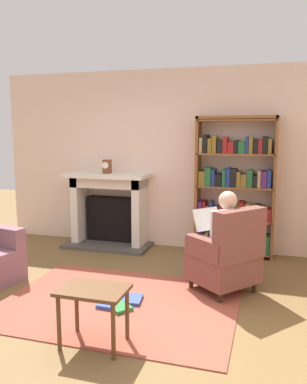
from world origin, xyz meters
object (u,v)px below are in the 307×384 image
Objects in this scene: fireplace at (110,207)px; seated_reader at (220,236)px; mantel_clock at (107,167)px; armchair_reading at (227,256)px; side_table at (93,298)px; bookshelf at (235,189)px.

seated_reader is at bearing -34.68° from fireplace.
mantel_clock is (0.01, -0.10, 0.65)m from fireplace.
armchair_reading is 1.71m from side_table.
seated_reader is at bearing -90.00° from armchair_reading.
seated_reader is at bearing -91.06° from bookshelf.
seated_reader is (-0.09, 0.07, 0.20)m from armchair_reading.
bookshelf is 1.51m from armchair_reading.
bookshelf is (1.90, 0.13, -0.29)m from mantel_clock.
fireplace is 1.94m from bookshelf.
mantel_clock is 3.01m from side_table.
side_table is at bearing 6.20° from armchair_reading.
fireplace is 6.42× the size of mantel_clock.
bookshelf reaches higher than fireplace.
bookshelf is 1.74× the size of seated_reader.
bookshelf is at bearing -137.70° from armchair_reading.
fireplace reaches higher than seated_reader.
bookshelf is 3.02m from side_table.
side_table is at bearing -69.23° from mantel_clock.
fireplace is 2.99m from side_table.
fireplace is 0.66m from mantel_clock.
fireplace is 1.37× the size of armchair_reading.
side_table is at bearing -107.13° from bookshelf.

